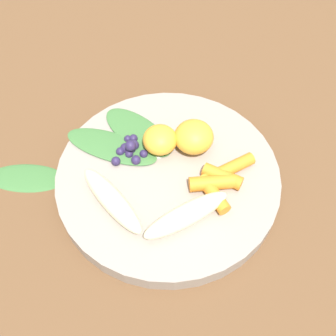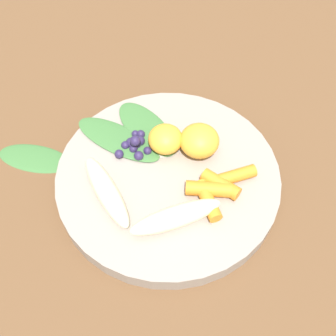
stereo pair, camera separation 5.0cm
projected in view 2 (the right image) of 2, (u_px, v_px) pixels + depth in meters
name	position (u px, v px, depth m)	size (l,w,h in m)	color
ground_plane	(168.00, 183.00, 0.53)	(2.40, 2.40, 0.00)	brown
bowl	(168.00, 178.00, 0.52)	(0.29, 0.29, 0.02)	gray
banana_peeled_left	(176.00, 217.00, 0.46)	(0.11, 0.03, 0.03)	beige
banana_peeled_right	(107.00, 191.00, 0.48)	(0.11, 0.03, 0.03)	beige
orange_segment_near	(165.00, 139.00, 0.52)	(0.05, 0.05, 0.03)	#F4A833
orange_segment_far	(199.00, 141.00, 0.52)	(0.05, 0.05, 0.04)	#F4A833
carrot_front	(208.00, 200.00, 0.48)	(0.02, 0.02, 0.05)	orange
carrot_mid_left	(208.00, 189.00, 0.49)	(0.02, 0.02, 0.06)	orange
carrot_mid_right	(221.00, 184.00, 0.49)	(0.02, 0.02, 0.05)	orange
carrot_rear	(235.00, 176.00, 0.50)	(0.02, 0.02, 0.05)	orange
blueberry_pile	(135.00, 145.00, 0.53)	(0.05, 0.05, 0.03)	#2D234C
coconut_shred_patch	(162.00, 143.00, 0.54)	(0.04, 0.04, 0.00)	white
kale_leaf_left	(147.00, 128.00, 0.55)	(0.12, 0.05, 0.01)	#3D7038
kale_leaf_right	(118.00, 139.00, 0.54)	(0.13, 0.05, 0.01)	#3D7038
kale_leaf_stray	(34.00, 157.00, 0.55)	(0.11, 0.05, 0.01)	#3D7038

